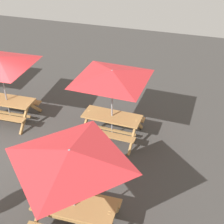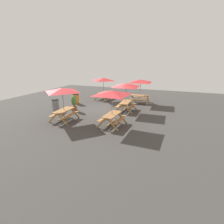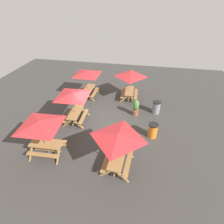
# 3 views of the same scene
# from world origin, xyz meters

# --- Properties ---
(picnic_table_2) EXTENTS (2.83, 2.83, 2.34)m
(picnic_table_2) POSITION_xyz_m (3.29, 1.58, 1.99)
(picnic_table_2) COLOR #A87A44
(picnic_table_2) RESTS_ON ground
(picnic_table_3) EXTENTS (2.09, 2.09, 2.34)m
(picnic_table_3) POSITION_xyz_m (3.58, -1.93, 1.99)
(picnic_table_3) COLOR #A87A44
(picnic_table_3) RESTS_ON ground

